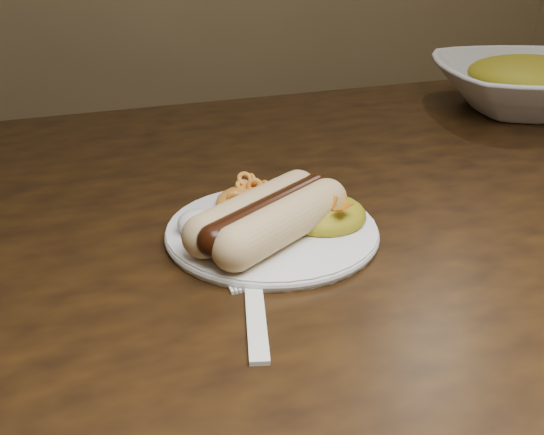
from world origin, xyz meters
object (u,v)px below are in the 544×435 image
object	(u,v)px
plate	(272,232)
fork	(256,323)
table	(331,275)
serving_bowl	(531,86)

from	to	relation	value
plate	fork	size ratio (longest dim) A/B	1.43
table	fork	size ratio (longest dim) A/B	11.04
fork	serving_bowl	bearing A→B (deg)	50.38
serving_bowl	table	bearing A→B (deg)	-152.61
serving_bowl	fork	bearing A→B (deg)	-144.99
table	plate	distance (m)	0.14
plate	fork	xyz separation A→B (m)	(-0.06, -0.14, -0.00)
plate	serving_bowl	size ratio (longest dim) A/B	0.68
plate	fork	distance (m)	0.15
table	plate	size ratio (longest dim) A/B	7.73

